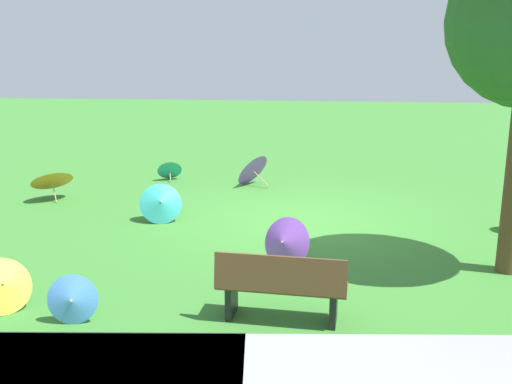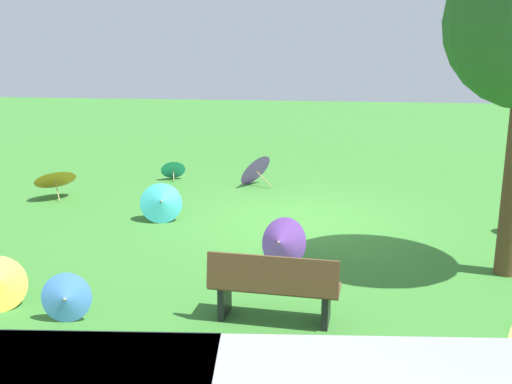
% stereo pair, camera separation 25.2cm
% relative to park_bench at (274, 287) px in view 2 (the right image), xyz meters
% --- Properties ---
extents(ground, '(40.00, 40.00, 0.00)m').
position_rel_park_bench_xyz_m(ground, '(-0.17, -4.13, -0.47)').
color(ground, '#387A2D').
extents(park_bench, '(1.64, 0.63, 0.90)m').
position_rel_park_bench_xyz_m(park_bench, '(0.00, 0.00, 0.00)').
color(park_bench, brown).
rests_on(park_bench, ground).
extents(parasol_teal_0, '(0.68, 0.59, 0.53)m').
position_rel_park_bench_xyz_m(parasol_teal_0, '(3.04, -7.19, -0.20)').
color(parasol_teal_0, tan).
rests_on(parasol_teal_0, ground).
extents(parasol_purple_0, '(0.88, 0.78, 0.79)m').
position_rel_park_bench_xyz_m(parasol_purple_0, '(0.04, -1.81, -0.07)').
color(parasol_purple_0, tan).
rests_on(parasol_purple_0, ground).
extents(parasol_purple_1, '(0.97, 1.04, 0.79)m').
position_rel_park_bench_xyz_m(parasol_purple_1, '(1.05, -6.82, -0.07)').
color(parasol_purple_1, tan).
rests_on(parasol_purple_1, ground).
extents(parasol_teal_1, '(0.91, 0.79, 0.75)m').
position_rel_park_bench_xyz_m(parasol_teal_1, '(2.44, -3.87, -0.09)').
color(parasol_teal_1, tan).
rests_on(parasol_teal_1, ground).
extents(parasol_orange_3, '(1.18, 1.16, 0.77)m').
position_rel_park_bench_xyz_m(parasol_orange_3, '(5.11, -5.20, 0.00)').
color(parasol_orange_3, tan).
rests_on(parasol_orange_3, ground).
extents(parasol_blue_0, '(0.65, 0.53, 0.63)m').
position_rel_park_bench_xyz_m(parasol_blue_0, '(2.53, 0.30, -0.15)').
color(parasol_blue_0, tan).
rests_on(parasol_blue_0, ground).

